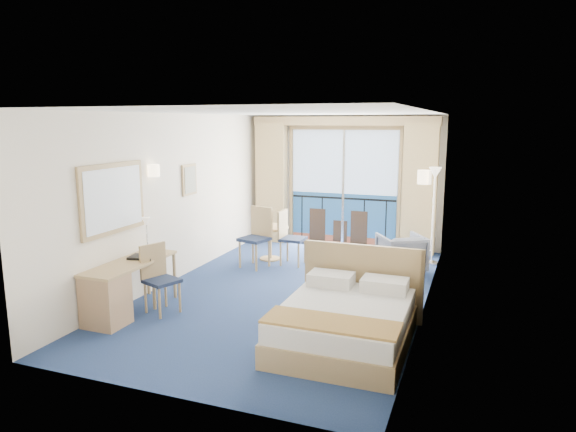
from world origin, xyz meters
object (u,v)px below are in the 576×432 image
at_px(armchair, 401,253).
at_px(desk, 111,293).
at_px(desk_chair, 158,274).
at_px(bed, 346,321).
at_px(round_table, 270,234).
at_px(table_chair_b, 258,233).
at_px(nightstand, 404,290).
at_px(floor_lamp, 434,191).
at_px(table_chair_a, 288,234).

height_order(armchair, desk, desk).
bearing_deg(armchair, desk_chair, 15.86).
bearing_deg(bed, armchair, 86.83).
height_order(round_table, table_chair_b, table_chair_b).
distance_m(nightstand, desk, 3.88).
height_order(desk, table_chair_b, table_chair_b).
bearing_deg(floor_lamp, nightstand, -92.88).
xyz_separation_m(nightstand, desk, (-3.48, -1.71, 0.09)).
bearing_deg(nightstand, desk, -153.86).
bearing_deg(desk_chair, table_chair_b, 12.94).
distance_m(bed, desk, 3.02).
height_order(armchair, desk_chair, desk_chair).
bearing_deg(round_table, desk_chair, -97.36).
relative_size(floor_lamp, table_chair_b, 1.66).
bearing_deg(floor_lamp, desk, -129.82).
bearing_deg(table_chair_b, table_chair_a, 47.92).
relative_size(floor_lamp, table_chair_a, 1.79).
distance_m(armchair, desk, 4.81).
height_order(bed, round_table, bed).
height_order(desk, table_chair_a, table_chair_a).
xyz_separation_m(round_table, table_chair_b, (-0.03, -0.50, 0.12)).
bearing_deg(bed, table_chair_a, 121.49).
bearing_deg(nightstand, table_chair_b, 153.67).
height_order(round_table, table_chair_a, table_chair_a).
distance_m(bed, floor_lamp, 4.09).
bearing_deg(desk_chair, table_chair_a, 4.71).
height_order(armchair, round_table, armchair).
xyz_separation_m(desk, table_chair_a, (1.17, 3.40, 0.17)).
bearing_deg(floor_lamp, table_chair_a, -159.03).
height_order(floor_lamp, desk_chair, floor_lamp).
height_order(floor_lamp, table_chair_b, floor_lamp).
xyz_separation_m(bed, nightstand, (0.49, 1.28, 0.03)).
distance_m(round_table, table_chair_b, 0.51).
bearing_deg(floor_lamp, armchair, -122.10).
distance_m(desk, desk_chair, 0.66).
xyz_separation_m(desk, desk_chair, (0.34, 0.55, 0.14)).
bearing_deg(bed, table_chair_b, 130.78).
bearing_deg(table_chair_b, nightstand, -11.84).
height_order(floor_lamp, round_table, floor_lamp).
xyz_separation_m(armchair, table_chair_b, (-2.47, -0.54, 0.27)).
xyz_separation_m(floor_lamp, round_table, (-2.88, -0.75, -0.86)).
height_order(bed, nightstand, bed).
relative_size(bed, round_table, 2.66).
relative_size(bed, armchair, 2.59).
bearing_deg(desk_chair, floor_lamp, -19.87).
bearing_deg(table_chair_b, bed, -34.73).
distance_m(bed, table_chair_a, 3.49).
xyz_separation_m(bed, armchair, (0.18, 3.20, 0.05)).
relative_size(round_table, table_chair_b, 0.66).
distance_m(desk, table_chair_b, 3.17).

